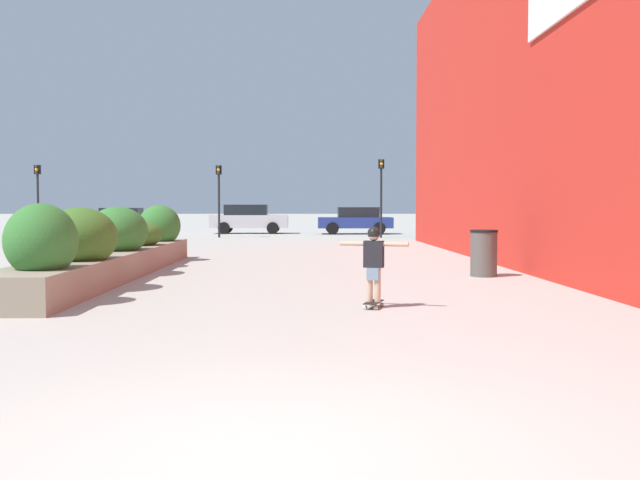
{
  "coord_description": "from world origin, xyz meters",
  "views": [
    {
      "loc": [
        0.24,
        -4.33,
        1.52
      ],
      "look_at": [
        0.57,
        11.1,
        0.8
      ],
      "focal_mm": 40.0,
      "sensor_mm": 36.0,
      "label": 1
    }
  ],
  "objects_px": {
    "car_center_right": "(249,219)",
    "traffic_light_left": "(219,189)",
    "skateboarder": "(374,256)",
    "traffic_light_right": "(381,185)",
    "traffic_light_far_left": "(38,188)",
    "car_rightmost": "(356,220)",
    "car_center_left": "(119,219)",
    "car_leftmost": "(510,219)",
    "skateboard": "(374,303)",
    "trash_bin": "(484,253)"
  },
  "relations": [
    {
      "from": "car_center_right",
      "to": "traffic_light_left",
      "type": "bearing_deg",
      "value": -11.18
    },
    {
      "from": "skateboarder",
      "to": "traffic_light_right",
      "type": "xyz_separation_m",
      "value": [
        2.72,
        24.32,
        1.81
      ]
    },
    {
      "from": "skateboarder",
      "to": "traffic_light_far_left",
      "type": "distance_m",
      "value": 28.43
    },
    {
      "from": "car_center_right",
      "to": "car_rightmost",
      "type": "height_order",
      "value": "car_center_right"
    },
    {
      "from": "car_center_left",
      "to": "traffic_light_left",
      "type": "bearing_deg",
      "value": -136.68
    },
    {
      "from": "traffic_light_left",
      "to": "traffic_light_far_left",
      "type": "xyz_separation_m",
      "value": [
        -8.86,
        -0.09,
        0.0
      ]
    },
    {
      "from": "car_rightmost",
      "to": "traffic_light_right",
      "type": "distance_m",
      "value": 5.25
    },
    {
      "from": "car_center_right",
      "to": "car_center_left",
      "type": "bearing_deg",
      "value": -103.54
    },
    {
      "from": "car_leftmost",
      "to": "traffic_light_left",
      "type": "bearing_deg",
      "value": -67.94
    },
    {
      "from": "car_rightmost",
      "to": "traffic_light_left",
      "type": "height_order",
      "value": "traffic_light_left"
    },
    {
      "from": "car_rightmost",
      "to": "skateboard",
      "type": "bearing_deg",
      "value": 176.42
    },
    {
      "from": "traffic_light_far_left",
      "to": "skateboarder",
      "type": "bearing_deg",
      "value": -60.12
    },
    {
      "from": "trash_bin",
      "to": "car_leftmost",
      "type": "xyz_separation_m",
      "value": [
        8.31,
        26.58,
        0.29
      ]
    },
    {
      "from": "traffic_light_left",
      "to": "car_rightmost",
      "type": "bearing_deg",
      "value": 32.11
    },
    {
      "from": "car_center_right",
      "to": "traffic_light_left",
      "type": "xyz_separation_m",
      "value": [
        -1.05,
        -5.29,
        1.57
      ]
    },
    {
      "from": "skateboarder",
      "to": "car_center_left",
      "type": "height_order",
      "value": "car_center_left"
    },
    {
      "from": "trash_bin",
      "to": "car_rightmost",
      "type": "relative_size",
      "value": 0.25
    },
    {
      "from": "skateboard",
      "to": "car_rightmost",
      "type": "bearing_deg",
      "value": 105.66
    },
    {
      "from": "trash_bin",
      "to": "car_center_right",
      "type": "distance_m",
      "value": 26.18
    },
    {
      "from": "skateboard",
      "to": "skateboarder",
      "type": "relative_size",
      "value": 0.52
    },
    {
      "from": "car_center_left",
      "to": "traffic_light_left",
      "type": "distance_m",
      "value": 9.99
    },
    {
      "from": "car_center_left",
      "to": "car_center_right",
      "type": "relative_size",
      "value": 0.94
    },
    {
      "from": "traffic_light_right",
      "to": "traffic_light_far_left",
      "type": "xyz_separation_m",
      "value": [
        -16.86,
        0.29,
        -0.17
      ]
    },
    {
      "from": "skateboard",
      "to": "traffic_light_right",
      "type": "relative_size",
      "value": 0.15
    },
    {
      "from": "skateboard",
      "to": "car_center_right",
      "type": "relative_size",
      "value": 0.13
    },
    {
      "from": "car_leftmost",
      "to": "traffic_light_right",
      "type": "distance_m",
      "value": 11.17
    },
    {
      "from": "car_center_right",
      "to": "skateboarder",
      "type": "bearing_deg",
      "value": 8.05
    },
    {
      "from": "trash_bin",
      "to": "car_center_left",
      "type": "height_order",
      "value": "car_center_left"
    },
    {
      "from": "car_center_right",
      "to": "car_leftmost",
      "type": "bearing_deg",
      "value": 95.13
    },
    {
      "from": "skateboard",
      "to": "car_leftmost",
      "type": "height_order",
      "value": "car_leftmost"
    },
    {
      "from": "car_rightmost",
      "to": "traffic_light_right",
      "type": "bearing_deg",
      "value": -169.5
    },
    {
      "from": "car_center_left",
      "to": "traffic_light_left",
      "type": "relative_size",
      "value": 1.15
    },
    {
      "from": "car_center_left",
      "to": "car_center_right",
      "type": "height_order",
      "value": "car_center_right"
    },
    {
      "from": "car_leftmost",
      "to": "car_center_right",
      "type": "distance_m",
      "value": 15.49
    },
    {
      "from": "traffic_light_left",
      "to": "traffic_light_right",
      "type": "distance_m",
      "value": 8.02
    },
    {
      "from": "skateboarder",
      "to": "car_rightmost",
      "type": "relative_size",
      "value": 0.27
    },
    {
      "from": "skateboard",
      "to": "traffic_light_right",
      "type": "distance_m",
      "value": 24.6
    },
    {
      "from": "traffic_light_left",
      "to": "skateboard",
      "type": "bearing_deg",
      "value": -77.92
    },
    {
      "from": "skateboard",
      "to": "trash_bin",
      "type": "height_order",
      "value": "trash_bin"
    },
    {
      "from": "car_rightmost",
      "to": "traffic_light_left",
      "type": "xyz_separation_m",
      "value": [
        -7.11,
        -4.46,
        1.64
      ]
    },
    {
      "from": "car_leftmost",
      "to": "traffic_light_left",
      "type": "relative_size",
      "value": 1.31
    },
    {
      "from": "skateboard",
      "to": "car_center_left",
      "type": "xyz_separation_m",
      "value": [
        -12.05,
        31.87,
        0.72
      ]
    },
    {
      "from": "skateboard",
      "to": "car_rightmost",
      "type": "xyz_separation_m",
      "value": [
        1.82,
        29.16,
        0.72
      ]
    },
    {
      "from": "skateboard",
      "to": "trash_bin",
      "type": "distance_m",
      "value": 5.61
    },
    {
      "from": "traffic_light_left",
      "to": "traffic_light_far_left",
      "type": "bearing_deg",
      "value": -179.4
    },
    {
      "from": "traffic_light_right",
      "to": "traffic_light_far_left",
      "type": "height_order",
      "value": "traffic_light_right"
    },
    {
      "from": "car_center_right",
      "to": "car_rightmost",
      "type": "relative_size",
      "value": 1.06
    },
    {
      "from": "traffic_light_right",
      "to": "traffic_light_far_left",
      "type": "bearing_deg",
      "value": 179.02
    },
    {
      "from": "car_center_left",
      "to": "traffic_light_left",
      "type": "xyz_separation_m",
      "value": [
        6.76,
        -7.17,
        1.64
      ]
    },
    {
      "from": "car_center_right",
      "to": "traffic_light_left",
      "type": "height_order",
      "value": "traffic_light_left"
    }
  ]
}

